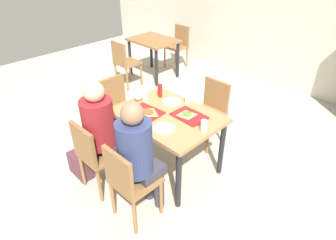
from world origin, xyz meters
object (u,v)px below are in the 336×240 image
object	(u,v)px
main_table	(168,122)
plastic_cup_a	(188,98)
chair_far_side	(211,108)
background_table	(153,46)
background_chair_far	(179,43)
chair_left_end	(118,104)
plastic_cup_c	(145,95)
person_in_red	(102,128)
paper_plate_center	(172,102)
chair_near_left	(94,153)
soda_can	(204,126)
person_in_brown_jacket	(138,152)
pizza_slice_a	(147,112)
condiment_bottle	(160,91)
foil_bundle	(138,97)
pizza_slice_b	(187,114)
tray_red_far	(189,116)
background_chair_near	(124,61)
chair_near_right	(128,180)
handbag	(81,165)
plastic_cup_b	(145,124)
paper_plate_near_edge	(164,128)
tray_red_near	(146,112)

from	to	relation	value
main_table	plastic_cup_a	xyz separation A→B (m)	(-0.03, 0.36, 0.15)
chair_far_side	background_table	bearing A→B (deg)	155.64
background_chair_far	chair_left_end	bearing A→B (deg)	-63.92
main_table	plastic_cup_c	size ratio (longest dim) A/B	11.33
person_in_red	paper_plate_center	distance (m)	0.90
chair_near_left	soda_can	world-z (taller)	soda_can
chair_far_side	person_in_brown_jacket	bearing A→B (deg)	-79.10
pizza_slice_a	plastic_cup_c	bearing A→B (deg)	142.68
condiment_bottle	foil_bundle	world-z (taller)	condiment_bottle
pizza_slice_b	plastic_cup_c	world-z (taller)	plastic_cup_c
chair_near_left	foil_bundle	xyz separation A→B (m)	(-0.20, 0.78, 0.29)
soda_can	background_table	bearing A→B (deg)	146.38
chair_far_side	chair_left_end	distance (m)	1.25
chair_left_end	background_chair_far	bearing A→B (deg)	116.08
chair_near_left	chair_left_end	xyz separation A→B (m)	(-0.67, 0.81, 0.00)
paper_plate_center	background_table	world-z (taller)	paper_plate_center
main_table	chair_far_side	size ratio (longest dim) A/B	1.30
plastic_cup_a	condiment_bottle	size ratio (longest dim) A/B	0.62
plastic_cup_c	soda_can	xyz separation A→B (m)	(0.93, -0.04, 0.01)
chair_far_side	person_in_red	bearing A→B (deg)	-100.90
chair_far_side	tray_red_far	size ratio (longest dim) A/B	2.42
plastic_cup_a	background_chair_near	world-z (taller)	background_chair_near
chair_near_right	chair_left_end	distance (m)	1.47
person_in_red	plastic_cup_a	distance (m)	1.06
paper_plate_center	background_chair_far	size ratio (longest dim) A/B	0.25
background_chair_near	plastic_cup_c	bearing A→B (deg)	-29.95
main_table	soda_can	size ratio (longest dim) A/B	9.29
foil_bundle	handbag	bearing A→B (deg)	-100.72
chair_near_right	foil_bundle	xyz separation A→B (m)	(-0.76, 0.78, 0.29)
pizza_slice_b	plastic_cup_b	distance (m)	0.50
tray_red_far	pizza_slice_a	distance (m)	0.46
paper_plate_near_edge	handbag	size ratio (longest dim) A/B	0.69
soda_can	condiment_bottle	world-z (taller)	condiment_bottle
plastic_cup_b	background_chair_near	world-z (taller)	background_chair_near
chair_far_side	plastic_cup_c	bearing A→B (deg)	-121.42
person_in_red	paper_plate_near_edge	distance (m)	0.63
chair_near_right	background_table	xyz separation A→B (m)	(-2.47, 2.60, 0.11)
tray_red_near	condiment_bottle	distance (m)	0.42
person_in_brown_jacket	background_table	size ratio (longest dim) A/B	1.42
chair_left_end	paper_plate_center	distance (m)	0.85
paper_plate_center	plastic_cup_a	size ratio (longest dim) A/B	2.20
paper_plate_near_edge	plastic_cup_b	distance (m)	0.20
chair_far_side	plastic_cup_c	size ratio (longest dim) A/B	8.70
chair_far_side	plastic_cup_a	world-z (taller)	chair_far_side
paper_plate_near_edge	handbag	bearing A→B (deg)	-143.70
person_in_brown_jacket	condiment_bottle	size ratio (longest dim) A/B	8.00
tray_red_far	handbag	xyz separation A→B (m)	(-0.83, -0.95, -0.62)
background_table	soda_can	bearing A→B (deg)	-33.62
main_table	plastic_cup_c	world-z (taller)	plastic_cup_c
condiment_bottle	chair_left_end	bearing A→B (deg)	-158.22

